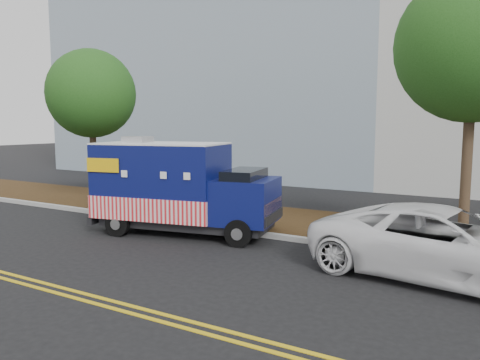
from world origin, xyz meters
The scene contains 10 objects.
ground centered at (0.00, 0.00, 0.00)m, with size 120.00×120.00×0.00m, color black.
curb centered at (0.00, 1.40, 0.07)m, with size 120.00×0.18×0.15m, color #9E9E99.
mulch_strip centered at (0.00, 3.50, 0.07)m, with size 120.00×4.00×0.15m, color black.
centerline_near centered at (0.00, -4.45, 0.01)m, with size 120.00×0.10×0.01m, color gold.
centerline_far centered at (0.00, -4.70, 0.01)m, with size 120.00×0.10×0.01m, color gold.
tree_a centered at (-6.95, 2.81, 4.47)m, with size 3.51×3.51×6.24m.
tree_c centered at (6.70, 2.70, 5.21)m, with size 3.82×3.82×7.14m.
sign_post centered at (-3.29, 1.90, 1.20)m, with size 0.06×0.06×2.40m, color #473828.
food_truck centered at (-0.96, 0.54, 1.32)m, with size 5.82×3.06×2.92m.
white_car centered at (6.55, 0.03, 0.77)m, with size 2.56×5.56×1.54m, color white.
Camera 1 is at (7.70, -10.50, 3.30)m, focal length 35.00 mm.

